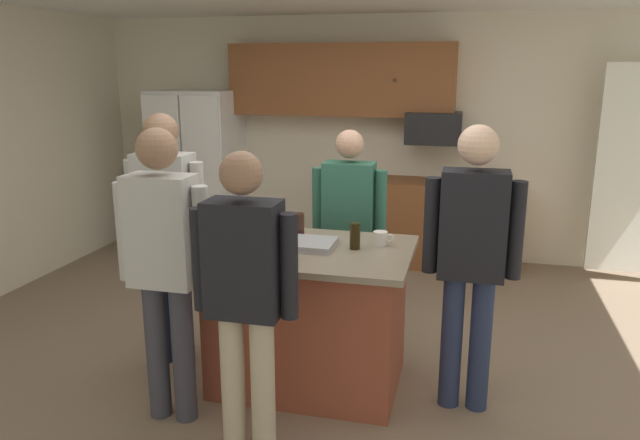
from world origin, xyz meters
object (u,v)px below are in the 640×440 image
Objects in this scene: tumbler_amber at (355,236)px; person_elder_center at (164,257)px; person_host_foreground at (472,250)px; person_guest_left at (167,223)px; glass_pilsner at (250,228)px; glass_dark_ale at (292,247)px; mug_blue_stoneware at (257,248)px; mug_ceramic_white at (381,238)px; kitchen_island at (309,316)px; refrigerator at (198,172)px; microwave_over_range at (434,128)px; person_guest_by_door at (349,221)px; glass_short_whisky at (299,225)px; serving_tray at (301,243)px; person_guest_right at (245,287)px.

person_elder_center is at bearing -146.25° from tumbler_amber.
person_host_foreground is 2.01m from person_guest_left.
glass_pilsner is 0.74m from tumbler_amber.
glass_pilsner is at bearing 137.23° from glass_dark_ale.
mug_ceramic_white is (0.70, 0.40, -0.00)m from mug_blue_stoneware.
tumbler_amber is at bearing 10.61° from kitchen_island.
refrigerator reaches higher than kitchen_island.
kitchen_island is (-0.58, -2.79, -0.97)m from microwave_over_range.
person_guest_left is 0.79m from mug_blue_stoneware.
person_guest_left is 14.12× the size of mug_blue_stoneware.
person_guest_by_door is at bearing 37.35° from person_guest_left.
tumbler_amber is at bearing -5.44° from person_host_foreground.
mug_blue_stoneware is at bearing -62.89° from glass_pilsner.
tumbler_amber is (1.30, 0.02, -0.01)m from person_guest_left.
person_guest_by_door is 0.64m from glass_short_whisky.
kitchen_island is at bearing -169.39° from tumbler_amber.
glass_pilsner is (-0.54, -0.67, 0.08)m from person_guest_by_door.
glass_pilsner is 0.89m from mug_ceramic_white.
mug_ceramic_white is 0.30× the size of serving_tray.
tumbler_amber reaches higher than mug_blue_stoneware.
glass_pilsner is (-0.45, 0.14, 0.53)m from kitchen_island.
glass_dark_ale is (-0.13, -1.06, 0.09)m from person_guest_by_door.
serving_tray is (-0.35, -0.03, -0.06)m from tumbler_amber.
refrigerator is at bearing -39.05° from person_host_foreground.
kitchen_island is 9.81× the size of mug_ceramic_white.
person_guest_right is at bearing -0.81° from person_guest_by_door.
glass_dark_ale is 0.27m from serving_tray.
person_host_foreground is (1.01, -0.05, 0.54)m from kitchen_island.
refrigerator is 3.49m from tumbler_amber.
kitchen_island is 1.15m from person_guest_left.
person_guest_left is 12.23× the size of glass_dark_ale.
person_elder_center reaches higher than glass_short_whisky.
mug_ceramic_white is at bearing -6.49° from person_elder_center.
tumbler_amber is (2.31, -2.61, 0.12)m from refrigerator.
mug_blue_stoneware reaches higher than serving_tray.
person_host_foreground is at bearing 7.83° from mug_blue_stoneware.
person_guest_left is at bearing -179.15° from tumbler_amber.
mug_ceramic_white is (1.12, 0.77, -0.03)m from person_elder_center.
mug_ceramic_white is (2.46, -2.49, 0.08)m from refrigerator.
glass_short_whisky is (0.56, 0.82, 0.01)m from person_elder_center.
person_host_foreground is at bearing -2.86° from kitchen_island.
kitchen_island is at bearing 0.00° from person_guest_right.
glass_short_whisky is (-0.01, 1.04, 0.06)m from person_guest_right.
person_host_foreground is 13.95× the size of mug_blue_stoneware.
tumbler_amber is (0.29, 0.05, 0.55)m from kitchen_island.
glass_short_whisky reaches higher than serving_tray.
person_guest_right is 1.03× the size of person_guest_by_door.
refrigerator is 3.30m from serving_tray.
glass_pilsner is at bearing -177.88° from mug_ceramic_white.
refrigerator is at bearing 113.10° from person_guest_left.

